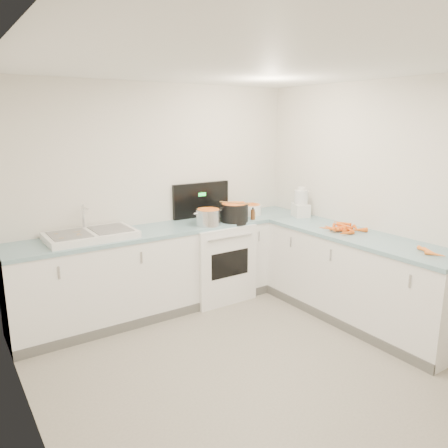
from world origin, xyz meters
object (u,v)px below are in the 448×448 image
sink (91,235)px  extract_bottle (253,215)px  steel_pot (208,218)px  food_processor (301,204)px  black_pot (234,213)px  mixing_bowl (250,210)px  spice_jar (254,215)px  stove (214,259)px

sink → extract_bottle: bearing=-6.6°
steel_pot → extract_bottle: steel_pot is taller
extract_bottle → food_processor: (0.60, -0.19, 0.09)m
steel_pot → food_processor: bearing=-11.1°
steel_pot → black_pot: size_ratio=0.86×
steel_pot → black_pot: 0.36m
sink → steel_pot: 1.29m
extract_bottle → mixing_bowl: bearing=58.8°
steel_pot → spice_jar: (0.65, 0.00, -0.04)m
steel_pot → extract_bottle: size_ratio=2.25×
spice_jar → food_processor: size_ratio=0.22×
extract_bottle → spice_jar: bearing=44.4°
sink → extract_bottle: size_ratio=6.98×
steel_pot → mixing_bowl: steel_pot is taller
mixing_bowl → food_processor: food_processor is taller
stove → spice_jar: size_ratio=17.09×
black_pot → sink: bearing=174.2°
mixing_bowl → sink: bearing=-179.1°
mixing_bowl → spice_jar: (-0.10, -0.20, -0.02)m
black_pot → mixing_bowl: 0.43m
sink → spice_jar: size_ratio=10.81×
spice_jar → food_processor: 0.61m
extract_bottle → stove: bearing=154.7°
sink → mixing_bowl: sink is taller
sink → food_processor: 2.50m
stove → black_pot: size_ratio=4.24×
sink → steel_pot: bearing=-7.5°
extract_bottle → sink: bearing=173.4°
extract_bottle → steel_pot: bearing=175.5°
food_processor → extract_bottle: bearing=162.7°
stove → spice_jar: (0.47, -0.15, 0.51)m
black_pot → extract_bottle: (0.24, -0.05, -0.03)m
extract_bottle → food_processor: bearing=-17.3°
sink → spice_jar: bearing=-4.9°
black_pot → spice_jar: black_pot is taller
black_pot → extract_bottle: bearing=-11.5°
stove → mixing_bowl: bearing=4.8°
steel_pot → spice_jar: steel_pot is taller
sink → black_pot: bearing=-5.8°
food_processor → black_pot: bearing=164.3°
extract_bottle → black_pot: bearing=168.5°
mixing_bowl → food_processor: bearing=-44.1°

